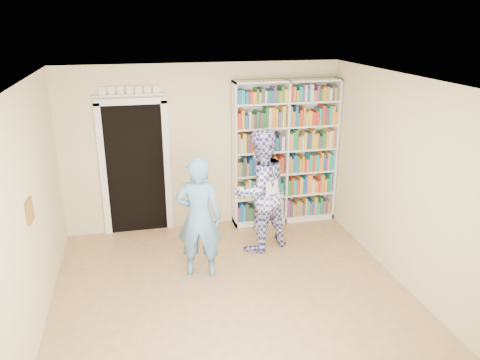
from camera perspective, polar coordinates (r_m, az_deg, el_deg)
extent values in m
plane|color=#9A6C4A|center=(5.96, -0.35, -15.07)|extent=(5.00, 5.00, 0.00)
plane|color=white|center=(4.97, -0.41, 11.59)|extent=(5.00, 5.00, 0.00)
plane|color=beige|center=(7.65, -4.50, 3.96)|extent=(4.50, 0.00, 4.50)
plane|color=beige|center=(5.34, -24.75, -4.77)|extent=(0.00, 5.00, 5.00)
plane|color=beige|center=(6.18, 20.43, -1.00)|extent=(0.00, 5.00, 5.00)
cube|color=white|center=(7.84, 5.51, 3.26)|extent=(1.76, 0.33, 2.42)
cube|color=white|center=(7.84, 5.51, 3.26)|extent=(0.03, 0.33, 2.42)
cube|color=black|center=(7.65, -12.60, 1.19)|extent=(0.90, 0.03, 2.10)
cube|color=white|center=(7.65, -16.34, 0.87)|extent=(0.10, 0.06, 2.20)
cube|color=white|center=(7.65, -8.86, 1.43)|extent=(0.10, 0.06, 2.20)
cube|color=white|center=(7.37, -13.22, 9.31)|extent=(1.10, 0.06, 0.10)
cube|color=white|center=(7.35, -13.28, 10.06)|extent=(1.10, 0.08, 0.02)
cube|color=brown|center=(5.50, -24.24, -3.45)|extent=(0.03, 0.25, 0.25)
imported|color=#558DBE|center=(6.25, -5.03, -4.61)|extent=(0.70, 0.55, 1.68)
imported|color=#323499|center=(6.92, 2.40, -1.32)|extent=(1.10, 0.99, 1.86)
cube|color=white|center=(6.69, 3.89, -1.28)|extent=(0.20, 0.09, 0.30)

